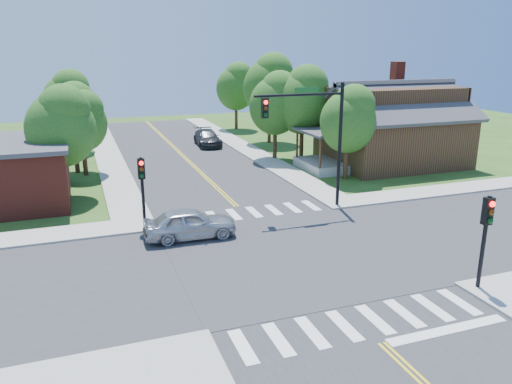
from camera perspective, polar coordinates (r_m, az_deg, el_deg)
name	(u,v)px	position (r m, az deg, el deg)	size (l,w,h in m)	color
ground	(287,255)	(22.82, 3.62, -7.21)	(100.00, 100.00, 0.00)	#324A17
road_ns	(287,255)	(22.81, 3.62, -7.16)	(10.00, 90.00, 0.04)	#2D2D30
road_ew	(287,255)	(22.81, 3.62, -7.15)	(90.00, 10.00, 0.04)	#2D2D30
intersection_patch	(287,255)	(22.82, 3.62, -7.21)	(10.20, 10.20, 0.06)	#2D2D30
sidewalk_ne	(385,158)	(43.51, 14.56, 3.76)	(40.00, 40.00, 0.14)	#9E9B93
crosswalk_north	(244,213)	(28.21, -1.39, -2.43)	(8.85, 2.00, 0.01)	white
crosswalk_south	(360,322)	(17.90, 11.77, -14.37)	(8.85, 2.00, 0.01)	white
centerline	(287,254)	(22.80, 3.62, -7.10)	(0.30, 90.00, 0.01)	yellow
stop_bar	(448,331)	(18.32, 21.05, -14.60)	(4.60, 0.45, 0.09)	white
signal_mast_ne	(314,126)	(27.99, 6.63, 7.46)	(5.30, 0.42, 7.20)	black
signal_pole_se	(486,225)	(20.53, 24.83, -3.49)	(0.34, 0.42, 3.80)	black
signal_pole_nw	(142,180)	(25.71, -12.90, 1.39)	(0.34, 0.42, 3.80)	black
house_ne	(392,123)	(41.27, 15.29, 7.65)	(13.05, 8.80, 7.11)	#371A13
tree_e_a	(349,118)	(35.48, 10.64, 8.36)	(3.94, 3.74, 6.69)	#382314
tree_e_b	(304,98)	(40.93, 5.49, 10.61)	(4.60, 4.37, 7.82)	#382314
tree_e_c	(271,84)	(48.89, 1.68, 12.23)	(5.10, 4.84, 8.67)	#382314
tree_e_d	(237,85)	(57.39, -2.22, 12.09)	(4.45, 4.23, 7.57)	#382314
tree_w_a	(62,124)	(32.41, -21.31, 7.21)	(4.14, 3.93, 7.03)	#382314
tree_w_b	(73,114)	(39.03, -20.19, 8.41)	(3.98, 3.78, 6.77)	#382314
tree_w_c	(69,98)	(47.32, -20.59, 10.03)	(4.31, 4.09, 7.33)	#382314
tree_w_d	(69,99)	(56.59, -20.57, 9.91)	(3.46, 3.29, 5.89)	#382314
tree_house	(276,102)	(41.27, 2.36, 10.26)	(4.31, 4.09, 7.32)	#382314
tree_bldg	(82,120)	(38.07, -19.27, 7.79)	(3.66, 3.48, 6.23)	#382314
car_silver	(190,224)	(24.60, -7.55, -3.64)	(4.54, 1.95, 1.53)	#B6B7BD
car_dgrey	(207,138)	(47.93, -5.58, 6.13)	(2.32, 5.18, 1.47)	#282A2C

